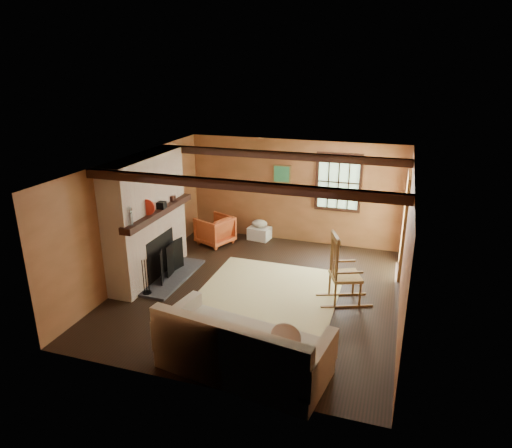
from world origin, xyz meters
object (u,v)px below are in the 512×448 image
at_px(sofa, 242,351).
at_px(armchair, 215,230).
at_px(laundry_basket, 259,233).
at_px(rocking_chair, 343,274).
at_px(fireplace, 148,223).

xyz_separation_m(sofa, armchair, (-2.20, 4.27, -0.00)).
relative_size(sofa, laundry_basket, 4.91).
bearing_deg(rocking_chair, armchair, 38.11).
xyz_separation_m(fireplace, sofa, (2.74, -2.32, -0.77)).
height_order(rocking_chair, armchair, rocking_chair).
height_order(sofa, laundry_basket, sofa).
bearing_deg(rocking_chair, sofa, 135.50).
xyz_separation_m(rocking_chair, laundry_basket, (-2.30, 2.45, -0.39)).
bearing_deg(sofa, fireplace, 148.91).
xyz_separation_m(laundry_basket, armchair, (-0.90, -0.59, 0.18)).
bearing_deg(fireplace, armchair, 74.59).
distance_m(rocking_chair, armchair, 3.71).
xyz_separation_m(rocking_chair, sofa, (-1.01, -2.41, -0.20)).
height_order(rocking_chair, laundry_basket, rocking_chair).
distance_m(fireplace, sofa, 3.67).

